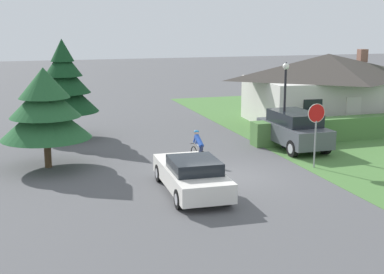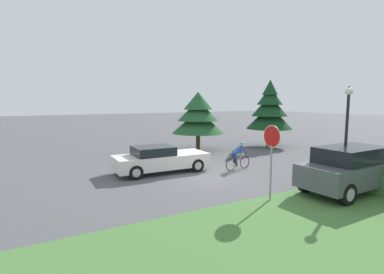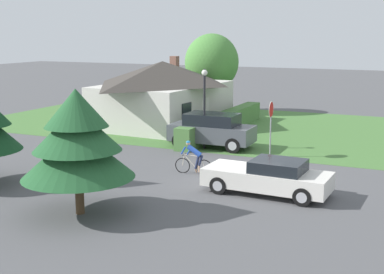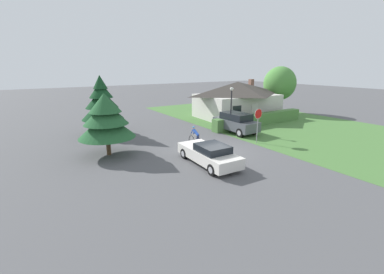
{
  "view_description": "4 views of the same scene",
  "coord_description": "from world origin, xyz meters",
  "px_view_note": "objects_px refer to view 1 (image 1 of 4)",
  "views": [
    {
      "loc": [
        -7.37,
        -19.19,
        6.09
      ],
      "look_at": [
        -1.31,
        0.14,
        1.71
      ],
      "focal_mm": 50.0,
      "sensor_mm": 36.0,
      "label": 1
    },
    {
      "loc": [
        11.91,
        -7.54,
        3.63
      ],
      "look_at": [
        -2.08,
        0.55,
        1.66
      ],
      "focal_mm": 28.0,
      "sensor_mm": 36.0,
      "label": 2
    },
    {
      "loc": [
        -20.79,
        -6.97,
        6.05
      ],
      "look_at": [
        -2.36,
        1.48,
        2.06
      ],
      "focal_mm": 50.0,
      "sensor_mm": 36.0,
      "label": 3
    },
    {
      "loc": [
        -10.89,
        -13.62,
        5.93
      ],
      "look_at": [
        -2.35,
        -0.3,
        1.57
      ],
      "focal_mm": 24.0,
      "sensor_mm": 36.0,
      "label": 4
    }
  ],
  "objects_px": {
    "sedan_left_lane": "(192,175)",
    "street_lamp": "(285,92)",
    "cottage_house": "(327,87)",
    "conifer_tall_near": "(45,108)",
    "parked_suv_right": "(294,129)",
    "cyclist": "(199,148)",
    "stop_sign": "(316,122)",
    "conifer_tall_far": "(64,84)"
  },
  "relations": [
    {
      "from": "parked_suv_right",
      "to": "conifer_tall_far",
      "type": "height_order",
      "value": "conifer_tall_far"
    },
    {
      "from": "parked_suv_right",
      "to": "conifer_tall_near",
      "type": "height_order",
      "value": "conifer_tall_near"
    },
    {
      "from": "cottage_house",
      "to": "street_lamp",
      "type": "xyz_separation_m",
      "value": [
        -5.63,
        -5.41,
        0.61
      ]
    },
    {
      "from": "cyclist",
      "to": "sedan_left_lane",
      "type": "bearing_deg",
      "value": 152.72
    },
    {
      "from": "cottage_house",
      "to": "conifer_tall_near",
      "type": "distance_m",
      "value": 17.79
    },
    {
      "from": "parked_suv_right",
      "to": "stop_sign",
      "type": "xyz_separation_m",
      "value": [
        -0.84,
        -3.45,
        1.04
      ]
    },
    {
      "from": "cottage_house",
      "to": "conifer_tall_near",
      "type": "relative_size",
      "value": 2.33
    },
    {
      "from": "cyclist",
      "to": "street_lamp",
      "type": "xyz_separation_m",
      "value": [
        4.91,
        1.62,
        2.07
      ]
    },
    {
      "from": "cottage_house",
      "to": "conifer_tall_near",
      "type": "height_order",
      "value": "cottage_house"
    },
    {
      "from": "stop_sign",
      "to": "conifer_tall_far",
      "type": "xyz_separation_m",
      "value": [
        -9.61,
        9.29,
        0.9
      ]
    },
    {
      "from": "sedan_left_lane",
      "to": "stop_sign",
      "type": "distance_m",
      "value": 6.37
    },
    {
      "from": "conifer_tall_near",
      "to": "conifer_tall_far",
      "type": "distance_m",
      "value": 5.97
    },
    {
      "from": "street_lamp",
      "to": "conifer_tall_near",
      "type": "bearing_deg",
      "value": -178.69
    },
    {
      "from": "stop_sign",
      "to": "conifer_tall_far",
      "type": "height_order",
      "value": "conifer_tall_far"
    },
    {
      "from": "cottage_house",
      "to": "conifer_tall_near",
      "type": "xyz_separation_m",
      "value": [
        -16.86,
        -5.66,
        0.37
      ]
    },
    {
      "from": "cottage_house",
      "to": "sedan_left_lane",
      "type": "distance_m",
      "value": 16.27
    },
    {
      "from": "sedan_left_lane",
      "to": "street_lamp",
      "type": "bearing_deg",
      "value": -47.68
    },
    {
      "from": "street_lamp",
      "to": "parked_suv_right",
      "type": "bearing_deg",
      "value": -31.87
    },
    {
      "from": "sedan_left_lane",
      "to": "stop_sign",
      "type": "bearing_deg",
      "value": -71.94
    },
    {
      "from": "sedan_left_lane",
      "to": "conifer_tall_near",
      "type": "height_order",
      "value": "conifer_tall_near"
    },
    {
      "from": "street_lamp",
      "to": "cottage_house",
      "type": "bearing_deg",
      "value": 43.84
    },
    {
      "from": "cyclist",
      "to": "conifer_tall_near",
      "type": "bearing_deg",
      "value": 72.2
    },
    {
      "from": "cottage_house",
      "to": "parked_suv_right",
      "type": "distance_m",
      "value": 7.8
    },
    {
      "from": "cottage_house",
      "to": "parked_suv_right",
      "type": "relative_size",
      "value": 2.23
    },
    {
      "from": "cottage_house",
      "to": "conifer_tall_far",
      "type": "distance_m",
      "value": 15.68
    },
    {
      "from": "cottage_house",
      "to": "stop_sign",
      "type": "bearing_deg",
      "value": -120.22
    },
    {
      "from": "stop_sign",
      "to": "street_lamp",
      "type": "distance_m",
      "value": 3.82
    },
    {
      "from": "parked_suv_right",
      "to": "conifer_tall_near",
      "type": "distance_m",
      "value": 11.76
    },
    {
      "from": "stop_sign",
      "to": "conifer_tall_near",
      "type": "relative_size",
      "value": 0.65
    },
    {
      "from": "cyclist",
      "to": "conifer_tall_far",
      "type": "height_order",
      "value": "conifer_tall_far"
    },
    {
      "from": "sedan_left_lane",
      "to": "cyclist",
      "type": "distance_m",
      "value": 4.09
    },
    {
      "from": "conifer_tall_near",
      "to": "street_lamp",
      "type": "bearing_deg",
      "value": 1.31
    },
    {
      "from": "cyclist",
      "to": "stop_sign",
      "type": "bearing_deg",
      "value": -120.66
    },
    {
      "from": "street_lamp",
      "to": "conifer_tall_near",
      "type": "xyz_separation_m",
      "value": [
        -11.23,
        -0.26,
        -0.23
      ]
    },
    {
      "from": "sedan_left_lane",
      "to": "street_lamp",
      "type": "relative_size",
      "value": 1.14
    },
    {
      "from": "cyclist",
      "to": "conifer_tall_near",
      "type": "distance_m",
      "value": 6.72
    },
    {
      "from": "sedan_left_lane",
      "to": "cyclist",
      "type": "height_order",
      "value": "cyclist"
    },
    {
      "from": "street_lamp",
      "to": "conifer_tall_far",
      "type": "distance_m",
      "value": 11.48
    },
    {
      "from": "cyclist",
      "to": "street_lamp",
      "type": "relative_size",
      "value": 0.4
    },
    {
      "from": "parked_suv_right",
      "to": "conifer_tall_near",
      "type": "relative_size",
      "value": 1.05
    },
    {
      "from": "street_lamp",
      "to": "conifer_tall_far",
      "type": "relative_size",
      "value": 0.8
    },
    {
      "from": "parked_suv_right",
      "to": "stop_sign",
      "type": "height_order",
      "value": "stop_sign"
    }
  ]
}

